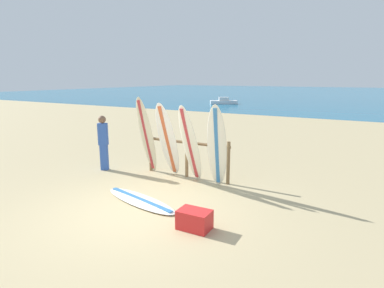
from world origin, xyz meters
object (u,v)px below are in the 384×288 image
(surfboard_rack, at_px, (187,152))
(cooler_box, at_px, (194,220))
(surfboard_leaning_far_left, at_px, (147,135))
(surfboard_leaning_center_left, at_px, (190,144))
(surfboard_leaning_left, at_px, (168,141))
(surfboard_lying_on_sand, at_px, (140,200))
(beachgoer_standing, at_px, (103,140))
(small_boat_offshore, at_px, (224,102))
(surfboard_leaning_center, at_px, (217,147))

(surfboard_rack, relative_size, cooler_box, 4.35)
(surfboard_leaning_far_left, bearing_deg, surfboard_leaning_center_left, -4.93)
(surfboard_leaning_left, bearing_deg, surfboard_lying_on_sand, -77.92)
(beachgoer_standing, bearing_deg, surfboard_leaning_left, 6.04)
(surfboard_rack, relative_size, small_boat_offshore, 0.87)
(surfboard_lying_on_sand, relative_size, cooler_box, 3.83)
(surfboard_rack, distance_m, surfboard_leaning_center_left, 0.61)
(surfboard_leaning_left, height_order, surfboard_leaning_center, same)
(surfboard_leaning_center_left, xyz_separation_m, surfboard_lying_on_sand, (-0.33, -1.70, -1.01))
(surfboard_leaning_left, height_order, small_boat_offshore, surfboard_leaning_left)
(surfboard_leaning_left, xyz_separation_m, cooler_box, (2.06, -2.21, -0.89))
(surfboard_leaning_center, relative_size, cooler_box, 3.58)
(small_boat_offshore, relative_size, cooler_box, 5.01)
(surfboard_rack, relative_size, surfboard_leaning_center_left, 1.24)
(surfboard_rack, relative_size, surfboard_leaning_center, 1.21)
(surfboard_leaning_left, bearing_deg, surfboard_rack, 48.44)
(surfboard_leaning_center_left, distance_m, beachgoer_standing, 2.87)
(beachgoer_standing, distance_m, cooler_box, 4.72)
(surfboard_rack, xyz_separation_m, small_boat_offshore, (-9.30, 23.58, -0.47))
(surfboard_leaning_far_left, height_order, beachgoer_standing, surfboard_leaning_far_left)
(surfboard_leaning_center_left, distance_m, cooler_box, 2.75)
(surfboard_lying_on_sand, height_order, cooler_box, cooler_box)
(cooler_box, bearing_deg, surfboard_leaning_left, 131.32)
(surfboard_lying_on_sand, bearing_deg, surfboard_rack, 90.19)
(surfboard_leaning_left, relative_size, beachgoer_standing, 1.30)
(surfboard_leaning_center, bearing_deg, surfboard_rack, 158.70)
(surfboard_leaning_center, relative_size, small_boat_offshore, 0.72)
(surfboard_rack, xyz_separation_m, surfboard_leaning_far_left, (-1.18, -0.26, 0.39))
(small_boat_offshore, bearing_deg, surfboard_leaning_left, -69.55)
(surfboard_leaning_center_left, xyz_separation_m, cooler_box, (1.37, -2.22, -0.87))
(surfboard_rack, height_order, surfboard_leaning_left, surfboard_leaning_left)
(surfboard_leaning_far_left, distance_m, surfboard_leaning_left, 0.84)
(surfboard_leaning_center_left, bearing_deg, surfboard_leaning_far_left, 175.07)
(surfboard_leaning_center, xyz_separation_m, surfboard_lying_on_sand, (-1.12, -1.65, -1.04))
(surfboard_leaning_center_left, height_order, surfboard_leaning_center, surfboard_leaning_center)
(surfboard_leaning_left, relative_size, small_boat_offshore, 0.72)
(surfboard_leaning_far_left, height_order, surfboard_leaning_center_left, surfboard_leaning_far_left)
(surfboard_leaning_center, bearing_deg, surfboard_lying_on_sand, -124.12)
(surfboard_leaning_center, bearing_deg, cooler_box, -75.17)
(small_boat_offshore, height_order, cooler_box, small_boat_offshore)
(surfboard_leaning_far_left, relative_size, beachgoer_standing, 1.36)
(surfboard_leaning_far_left, distance_m, cooler_box, 3.84)
(small_boat_offshore, bearing_deg, beachgoer_standing, -74.37)
(beachgoer_standing, height_order, small_boat_offshore, beachgoer_standing)
(beachgoer_standing, bearing_deg, small_boat_offshore, 105.63)
(surfboard_leaning_center_left, xyz_separation_m, beachgoer_standing, (-2.86, -0.24, -0.14))
(cooler_box, bearing_deg, surfboard_leaning_center, 103.26)
(beachgoer_standing, height_order, cooler_box, beachgoer_standing)
(surfboard_leaning_far_left, distance_m, surfboard_leaning_center_left, 1.52)
(surfboard_leaning_center, xyz_separation_m, beachgoer_standing, (-3.65, -0.19, -0.17))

